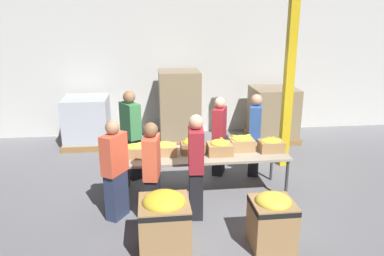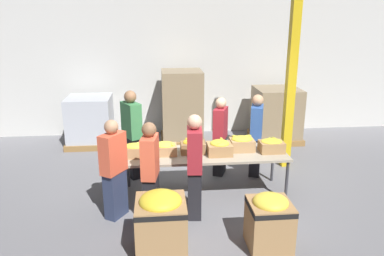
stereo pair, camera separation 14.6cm
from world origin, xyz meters
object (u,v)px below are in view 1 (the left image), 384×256
at_px(sorting_table, 205,155).
at_px(donation_bin_0, 164,222).
at_px(donation_bin_1, 272,219).
at_px(banana_box_1, 165,148).
at_px(banana_box_3, 220,147).
at_px(banana_box_4, 242,143).
at_px(volunteer_4, 255,135).
at_px(volunteer_2, 131,135).
at_px(support_pillar, 290,68).
at_px(pallet_stack_2, 273,114).
at_px(volunteer_0, 219,137).
at_px(volunteer_1, 196,167).
at_px(banana_box_2, 193,146).
at_px(pallet_stack_1, 179,107).
at_px(pallet_stack_0, 87,122).
at_px(banana_box_0, 135,150).
at_px(banana_box_5, 271,145).
at_px(volunteer_3, 115,171).
at_px(volunteer_5, 152,174).

xyz_separation_m(sorting_table, donation_bin_0, (-0.76, -1.63, -0.24)).
bearing_deg(donation_bin_1, sorting_table, 111.74).
height_order(banana_box_1, banana_box_3, banana_box_3).
distance_m(banana_box_4, volunteer_4, 0.76).
distance_m(volunteer_2, volunteer_4, 2.33).
distance_m(support_pillar, pallet_stack_2, 2.15).
height_order(banana_box_3, volunteer_0, volunteer_0).
xyz_separation_m(volunteer_1, donation_bin_1, (0.90, -0.91, -0.40)).
xyz_separation_m(sorting_table, banana_box_2, (-0.20, 0.03, 0.16)).
bearing_deg(volunteer_0, pallet_stack_1, -141.56).
distance_m(pallet_stack_0, pallet_stack_2, 4.46).
bearing_deg(volunteer_1, volunteer_2, 37.31).
height_order(banana_box_0, volunteer_0, volunteer_0).
bearing_deg(banana_box_5, pallet_stack_1, 114.81).
distance_m(banana_box_5, volunteer_0, 1.13).
height_order(volunteer_3, pallet_stack_0, volunteer_3).
relative_size(sorting_table, donation_bin_0, 3.21).
bearing_deg(banana_box_2, banana_box_3, -14.41).
relative_size(banana_box_2, banana_box_3, 1.00).
height_order(banana_box_3, banana_box_5, banana_box_3).
bearing_deg(banana_box_4, donation_bin_0, -129.47).
bearing_deg(volunteer_2, support_pillar, 65.75).
relative_size(banana_box_1, banana_box_3, 1.00).
bearing_deg(volunteer_1, volunteer_4, -37.90).
distance_m(banana_box_5, support_pillar, 1.74).
distance_m(banana_box_2, pallet_stack_0, 3.54).
bearing_deg(pallet_stack_1, volunteer_3, -109.92).
xyz_separation_m(banana_box_1, pallet_stack_2, (2.78, 2.71, -0.22)).
distance_m(banana_box_3, volunteer_2, 1.75).
bearing_deg(pallet_stack_1, donation_bin_1, -79.36).
bearing_deg(banana_box_3, pallet_stack_2, 56.32).
bearing_deg(pallet_stack_1, volunteer_0, -73.73).
xyz_separation_m(donation_bin_1, pallet_stack_2, (1.45, 4.35, 0.23)).
bearing_deg(banana_box_0, banana_box_4, 4.37).
bearing_deg(pallet_stack_2, volunteer_3, -136.60).
height_order(volunteer_2, pallet_stack_1, pallet_stack_1).
bearing_deg(volunteer_5, pallet_stack_2, -31.16).
distance_m(banana_box_2, pallet_stack_1, 2.79).
height_order(banana_box_0, banana_box_5, banana_box_0).
height_order(volunteer_2, donation_bin_1, volunteer_2).
relative_size(volunteer_2, volunteer_5, 1.08).
bearing_deg(support_pillar, volunteer_1, -138.44).
height_order(banana_box_2, banana_box_3, banana_box_3).
relative_size(banana_box_3, donation_bin_1, 0.53).
xyz_separation_m(volunteer_3, donation_bin_0, (0.67, -1.00, -0.31)).
bearing_deg(banana_box_3, pallet_stack_1, 98.30).
height_order(volunteer_2, pallet_stack_0, volunteer_2).
height_order(sorting_table, volunteer_1, volunteer_1).
height_order(banana_box_1, volunteer_1, volunteer_1).
relative_size(banana_box_4, pallet_stack_1, 0.23).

